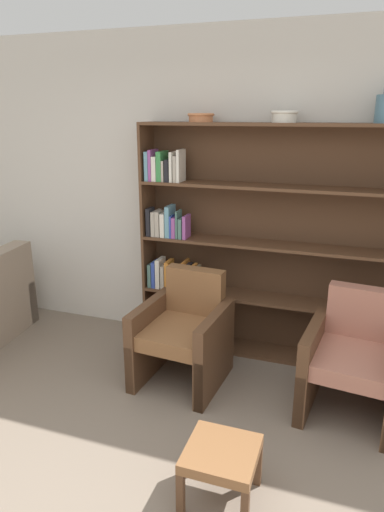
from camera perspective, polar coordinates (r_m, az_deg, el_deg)
The scene contains 7 objects.
wall_back at distance 4.01m, azimuth 7.03°, elevation 7.46°, with size 12.00×0.06×2.75m.
bookshelf at distance 3.92m, azimuth 8.06°, elevation 1.01°, with size 2.41×0.30×1.99m.
bowl_olive at distance 3.86m, azimuth 1.12°, elevation 17.00°, with size 0.22×0.22×0.07m.
bowl_brass at distance 3.71m, azimuth 11.47°, elevation 16.82°, with size 0.21×0.21×0.09m.
armchair_leather at distance 3.66m, azimuth -1.00°, elevation -9.58°, with size 0.69×0.73×0.86m.
armchair_cushioned at distance 3.49m, azimuth 19.55°, elevation -12.15°, with size 0.72×0.75×0.86m.
footstool at distance 2.71m, azimuth 3.70°, elevation -23.86°, with size 0.39×0.39×0.33m.
Camera 1 is at (0.82, -1.42, 2.06)m, focal length 32.00 mm.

